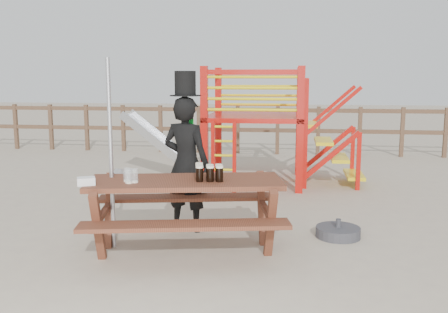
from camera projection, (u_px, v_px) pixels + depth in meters
ground at (213, 245)px, 5.75m from camera, size 60.00×60.00×0.00m
back_fence at (258, 125)px, 12.48m from camera, size 15.09×0.09×1.20m
playground_fort at (251, 124)px, 9.07m from camera, size 4.71×1.84×2.10m
picnic_table at (186, 206)px, 5.48m from camera, size 2.34×1.83×0.81m
man_with_hat at (186, 160)px, 6.22m from camera, size 0.71×0.57×2.00m
metal_pole at (111, 155)px, 5.54m from camera, size 0.05×0.05×2.13m
parasol_base at (338, 232)px, 6.04m from camera, size 0.54×0.54×0.23m
paper_bag at (86, 181)px, 5.17m from camera, size 0.22×0.20×0.08m
stout_pints at (208, 173)px, 5.39m from camera, size 0.33×0.27×0.17m
empty_glasses at (130, 176)px, 5.28m from camera, size 0.17×0.16×0.15m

